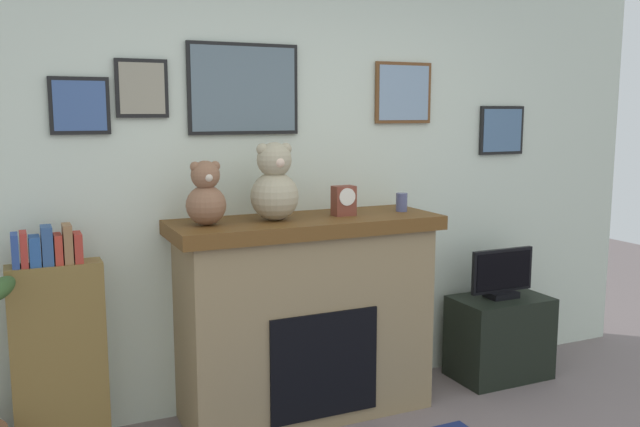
# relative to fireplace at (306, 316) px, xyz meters

# --- Properties ---
(back_wall) EXTENTS (5.20, 0.15, 2.60)m
(back_wall) POSITION_rel_fireplace_xyz_m (0.07, 0.32, 0.72)
(back_wall) COLOR silver
(back_wall) RESTS_ON ground_plane
(fireplace) EXTENTS (1.54, 0.58, 1.16)m
(fireplace) POSITION_rel_fireplace_xyz_m (0.00, 0.00, 0.00)
(fireplace) COLOR #8E7752
(fireplace) RESTS_ON ground_plane
(bookshelf) EXTENTS (0.46, 0.16, 1.20)m
(bookshelf) POSITION_rel_fireplace_xyz_m (-1.34, 0.06, -0.04)
(bookshelf) COLOR brown
(bookshelf) RESTS_ON ground_plane
(tv_stand) EXTENTS (0.63, 0.40, 0.54)m
(tv_stand) POSITION_rel_fireplace_xyz_m (1.39, -0.04, -0.32)
(tv_stand) COLOR black
(tv_stand) RESTS_ON ground_plane
(television) EXTENTS (0.47, 0.14, 0.33)m
(television) POSITION_rel_fireplace_xyz_m (1.39, -0.04, 0.11)
(television) COLOR black
(television) RESTS_ON tv_stand
(candle_jar) EXTENTS (0.07, 0.07, 0.11)m
(candle_jar) POSITION_rel_fireplace_xyz_m (0.62, -0.02, 0.63)
(candle_jar) COLOR #4C517A
(candle_jar) RESTS_ON fireplace
(mantel_clock) EXTENTS (0.13, 0.09, 0.17)m
(mantel_clock) POSITION_rel_fireplace_xyz_m (0.23, -0.02, 0.66)
(mantel_clock) COLOR brown
(mantel_clock) RESTS_ON fireplace
(teddy_bear_brown) EXTENTS (0.21, 0.21, 0.34)m
(teddy_bear_brown) POSITION_rel_fireplace_xyz_m (-0.58, -0.02, 0.73)
(teddy_bear_brown) COLOR #885D43
(teddy_bear_brown) RESTS_ON fireplace
(teddy_bear_tan) EXTENTS (0.27, 0.27, 0.43)m
(teddy_bear_tan) POSITION_rel_fireplace_xyz_m (-0.19, -0.02, 0.77)
(teddy_bear_tan) COLOR tan
(teddy_bear_tan) RESTS_ON fireplace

